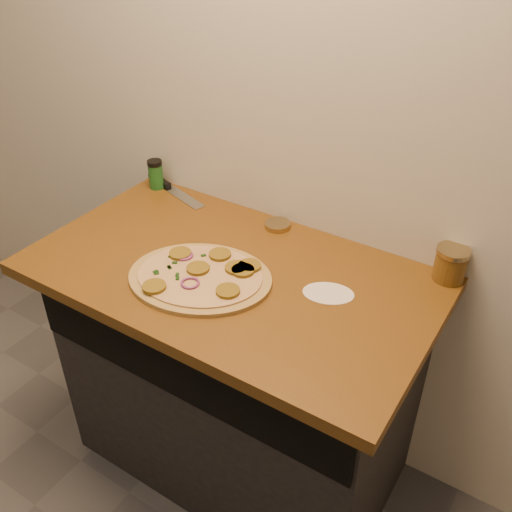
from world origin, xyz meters
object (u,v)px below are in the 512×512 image
Objects in this scene: chefs_knife at (170,188)px; spice_shaker at (156,174)px; pizza at (201,276)px; salsa_jar at (451,264)px.

spice_shaker is at bearing -164.04° from chefs_knife.
salsa_jar is (0.59, 0.38, 0.04)m from pizza.
pizza is at bearing -37.13° from spice_shaker.
salsa_jar is at bearing 1.05° from spice_shaker.
spice_shaker is at bearing -178.95° from salsa_jar.
pizza is 4.76× the size of spice_shaker.
salsa_jar is (1.02, 0.01, 0.05)m from chefs_knife.
spice_shaker is (-0.05, -0.01, 0.05)m from chefs_knife.
chefs_knife is at bearing 15.96° from spice_shaker.
pizza is 5.02× the size of salsa_jar.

